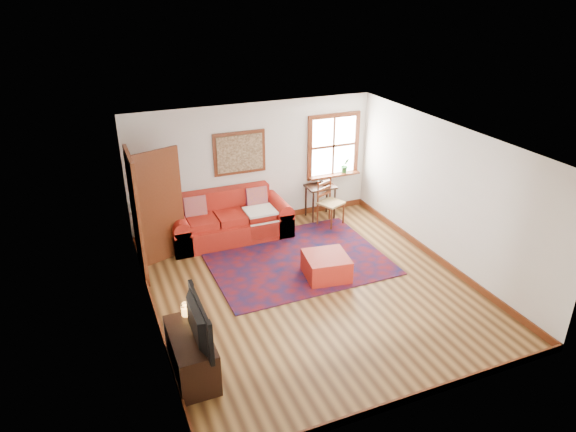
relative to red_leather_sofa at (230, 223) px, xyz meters
name	(u,v)px	position (x,y,z in m)	size (l,w,h in m)	color
ground	(311,288)	(0.69, -2.30, -0.30)	(5.50, 5.50, 0.00)	#482A13
room_envelope	(312,195)	(0.69, -2.28, 1.35)	(5.04, 5.54, 2.52)	silver
window	(335,152)	(2.47, 0.41, 1.01)	(1.18, 0.20, 1.38)	white
doorway	(150,209)	(-1.51, -0.52, 0.77)	(0.89, 1.08, 2.14)	black
framed_artwork	(240,153)	(0.39, 0.42, 1.25)	(1.05, 0.07, 0.85)	#622B15
persian_rug	(296,259)	(0.84, -1.33, -0.29)	(3.09, 2.47, 0.02)	#5C0D0F
red_leather_sofa	(230,223)	(0.00, 0.00, 0.00)	(2.33, 0.96, 0.91)	#AA2015
red_ottoman	(326,266)	(1.08, -2.07, -0.10)	(0.71, 0.71, 0.41)	#AA2015
side_table	(320,191)	(2.04, 0.16, 0.29)	(0.60, 0.45, 0.71)	black
ladder_back_chair	(329,200)	(2.05, -0.20, 0.22)	(0.58, 0.57, 0.96)	tan
media_cabinet	(192,354)	(-1.55, -3.53, 0.00)	(0.49, 1.08, 0.59)	black
television	(192,323)	(-1.53, -3.69, 0.58)	(1.01, 0.13, 0.58)	black
candle_hurricane	(186,310)	(-1.50, -3.10, 0.38)	(0.12, 0.12, 0.18)	silver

